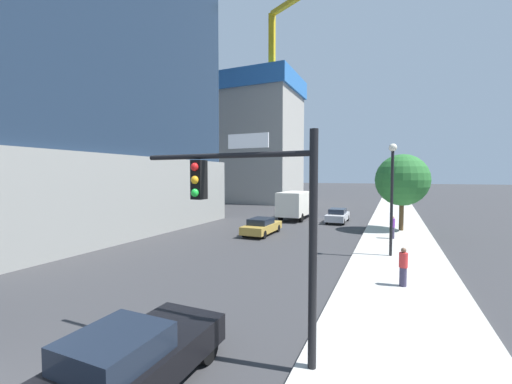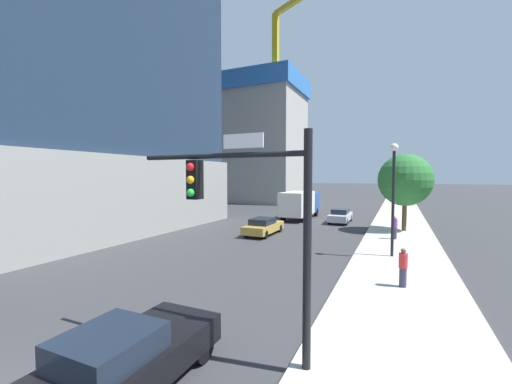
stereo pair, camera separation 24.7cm
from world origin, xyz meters
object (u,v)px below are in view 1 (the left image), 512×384
Objects in this scene: street_lamp at (392,184)px; car_gold at (262,226)px; car_silver at (338,216)px; pedestrian_purple_shirt at (392,227)px; traffic_light_pole at (254,204)px; box_truck at (297,203)px; construction_building at (258,133)px; pedestrian_red_shirt at (403,267)px; car_black at (133,359)px; street_tree at (402,180)px.

street_lamp is 10.75m from car_gold.
pedestrian_purple_shirt reaches higher than car_silver.
car_gold is (-9.45, 3.67, -3.57)m from street_lamp.
box_truck is at bearing 103.78° from traffic_light_pole.
construction_building is at bearing 130.53° from car_silver.
traffic_light_pole is 3.52× the size of pedestrian_red_shirt.
street_lamp is at bearing 70.81° from car_black.
pedestrian_red_shirt is (0.43, -10.47, -0.05)m from pedestrian_purple_shirt.
car_silver is 2.81× the size of pedestrian_red_shirt.
construction_building is 51.76m from car_black.
pedestrian_purple_shirt is 10.48m from pedestrian_red_shirt.
pedestrian_purple_shirt is (3.19, 17.39, -2.97)m from traffic_light_pole.
street_lamp is at bearing -21.23° from car_gold.
car_black is at bearing -120.97° from pedestrian_red_shirt.
pedestrian_red_shirt is at bearing -84.43° from street_lamp.
pedestrian_red_shirt is at bearing 59.03° from car_black.
box_truck is 12.75m from pedestrian_purple_shirt.
car_black is 18.51m from car_gold.
car_silver is (-5.71, 3.32, -3.62)m from street_tree.
street_tree is at bearing 79.85° from traffic_light_pole.
traffic_light_pole reaches higher than car_silver.
box_truck is (12.93, -19.32, -10.61)m from construction_building.
car_silver is at bearing 90.00° from car_black.
street_lamp is 3.97× the size of pedestrian_red_shirt.
street_tree is 3.77× the size of pedestrian_purple_shirt.
street_tree reaches higher than box_truck.
car_silver is (-4.97, 12.71, -3.54)m from street_lamp.
street_tree is (23.11, -23.67, -8.00)m from construction_building.
construction_building is 34.16m from car_gold.
box_truck is at bearing 156.83° from street_tree.
traffic_light_pole is 1.25× the size of car_silver.
traffic_light_pole is 3.35× the size of pedestrian_purple_shirt.
traffic_light_pole is 0.89× the size of street_lamp.
car_black is at bearing -69.82° from construction_building.
street_lamp is at bearing -55.91° from construction_building.
car_black is 0.57× the size of box_truck.
car_black is (-4.97, -14.28, -3.48)m from street_lamp.
construction_building is at bearing 110.18° from car_black.
car_gold is at bearing -116.35° from car_silver.
pedestrian_purple_shirt reaches higher than car_black.
car_black reaches higher than car_gold.
street_lamp reaches higher than traffic_light_pole.
pedestrian_red_shirt is (9.95, -18.91, -0.75)m from box_truck.
box_truck is at bearing 99.08° from car_black.
traffic_light_pole is 26.70m from box_truck.
construction_building is at bearing 134.31° from street_tree.
box_truck reaches higher than car_gold.
street_lamp is at bearing 75.57° from traffic_light_pole.
street_lamp reaches higher than pedestrian_red_shirt.
pedestrian_red_shirt is at bearing 62.45° from traffic_light_pole.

